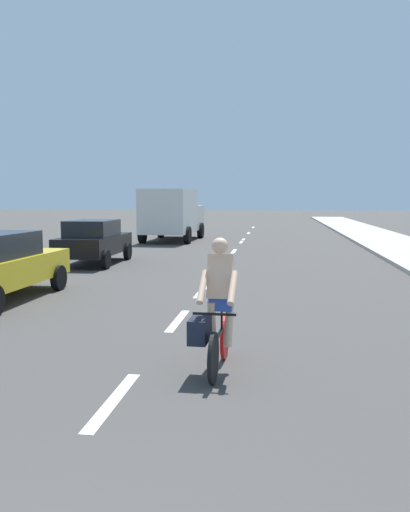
{
  "coord_description": "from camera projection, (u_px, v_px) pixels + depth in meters",
  "views": [
    {
      "loc": [
        1.85,
        -1.05,
        2.35
      ],
      "look_at": [
        0.33,
        10.07,
        1.1
      ],
      "focal_mm": 36.72,
      "sensor_mm": 36.0,
      "label": 1
    }
  ],
  "objects": [
    {
      "name": "ground_plane",
      "position": [
        230.0,
        256.0,
        21.24
      ],
      "size": [
        160.0,
        160.0,
        0.0
      ],
      "primitive_type": "plane",
      "color": "#423F3D"
    },
    {
      "name": "lane_stripe_1",
      "position": [
        113.0,
        400.0,
        6.09
      ],
      "size": [
        0.16,
        1.8,
        0.01
      ],
      "primitive_type": "cube",
      "color": "white",
      "rests_on": "ground"
    },
    {
      "name": "lane_stripe_2",
      "position": [
        178.0,
        321.0,
        10.05
      ],
      "size": [
        0.16,
        1.8,
        0.01
      ],
      "primitive_type": "cube",
      "color": "white",
      "rests_on": "ground"
    },
    {
      "name": "lane_stripe_3",
      "position": [
        201.0,
        291.0,
        13.17
      ],
      "size": [
        0.16,
        1.8,
        0.01
      ],
      "primitive_type": "cube",
      "color": "white",
      "rests_on": "ground"
    },
    {
      "name": "lane_stripe_4",
      "position": [
        221.0,
        267.0,
        17.71
      ],
      "size": [
        0.16,
        1.8,
        0.01
      ],
      "primitive_type": "cube",
      "color": "white",
      "rests_on": "ground"
    },
    {
      "name": "lane_stripe_5",
      "position": [
        234.0,
        251.0,
        23.1
      ],
      "size": [
        0.16,
        1.8,
        0.01
      ],
      "primitive_type": "cube",
      "color": "white",
      "rests_on": "ground"
    },
    {
      "name": "lane_stripe_6",
      "position": [
        241.0,
        242.0,
        28.05
      ],
      "size": [
        0.16,
        1.8,
        0.01
      ],
      "primitive_type": "cube",
      "color": "white",
      "rests_on": "ground"
    },
    {
      "name": "lane_stripe_7",
      "position": [
        243.0,
        240.0,
        29.42
      ],
      "size": [
        0.16,
        1.8,
        0.01
      ],
      "primitive_type": "cube",
      "color": "white",
      "rests_on": "ground"
    },
    {
      "name": "lane_stripe_8",
      "position": [
        249.0,
        233.0,
        35.13
      ],
      "size": [
        0.16,
        1.8,
        0.01
      ],
      "primitive_type": "cube",
      "color": "white",
      "rests_on": "ground"
    },
    {
      "name": "lane_stripe_9",
      "position": [
        253.0,
        227.0,
        41.98
      ],
      "size": [
        0.16,
        1.8,
        0.01
      ],
      "primitive_type": "cube",
      "color": "white",
      "rests_on": "ground"
    },
    {
      "name": "cyclist",
      "position": [
        216.0,
        311.0,
        7.06
      ],
      "size": [
        0.62,
        1.71,
        1.82
      ],
      "rotation": [
        0.0,
        0.0,
        3.1
      ],
      "color": "black",
      "rests_on": "ground"
    },
    {
      "name": "parked_car_black",
      "position": [
        94.0,
        241.0,
        18.64
      ],
      "size": [
        1.9,
        4.01,
        1.57
      ],
      "rotation": [
        0.0,
        0.0,
        0.01
      ],
      "color": "black",
      "rests_on": "ground"
    },
    {
      "name": "delivery_truck",
      "position": [
        172.0,
        213.0,
        28.73
      ],
      "size": [
        2.82,
        6.31,
        2.8
      ],
      "rotation": [
        0.0,
        0.0,
        -0.03
      ],
      "color": "beige",
      "rests_on": "ground"
    }
  ]
}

